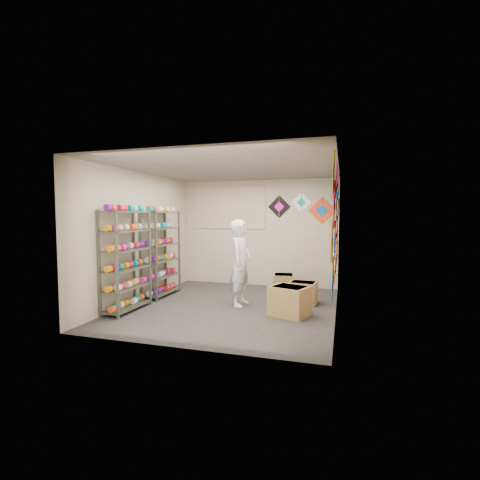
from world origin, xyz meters
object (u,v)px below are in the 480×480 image
(shelf_rack_back, at_px, (161,254))
(carton_c, at_px, (284,284))
(carton_b, at_px, (303,293))
(shopkeeper, at_px, (241,263))
(shelf_rack_front, at_px, (126,261))
(carton_a, at_px, (290,301))

(shelf_rack_back, relative_size, carton_c, 3.67)
(shelf_rack_back, xyz_separation_m, carton_b, (3.12, 0.20, -0.73))
(shelf_rack_back, height_order, shopkeeper, shelf_rack_back)
(shelf_rack_front, xyz_separation_m, carton_c, (2.59, 2.25, -0.72))
(shelf_rack_back, distance_m, carton_a, 3.15)
(shelf_rack_front, relative_size, shelf_rack_back, 1.00)
(shelf_rack_front, bearing_deg, shelf_rack_back, 90.00)
(shopkeeper, height_order, carton_b, shopkeeper)
(shelf_rack_front, relative_size, carton_a, 2.98)
(shelf_rack_front, bearing_deg, carton_a, 10.63)
(carton_b, bearing_deg, carton_a, -93.64)
(shelf_rack_back, bearing_deg, shelf_rack_front, -90.00)
(shopkeeper, xyz_separation_m, carton_b, (1.18, 0.49, -0.63))
(carton_a, xyz_separation_m, carton_b, (0.13, 0.94, -0.04))
(shelf_rack_front, xyz_separation_m, shopkeeper, (1.94, 1.01, -0.09))
(shelf_rack_back, height_order, carton_c, shelf_rack_back)
(shelf_rack_front, height_order, shelf_rack_back, same)
(carton_b, distance_m, carton_c, 0.92)
(shelf_rack_front, height_order, carton_a, shelf_rack_front)
(carton_b, bearing_deg, shelf_rack_front, -149.86)
(shelf_rack_back, height_order, carton_b, shelf_rack_back)
(shopkeeper, bearing_deg, shelf_rack_front, 121.79)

